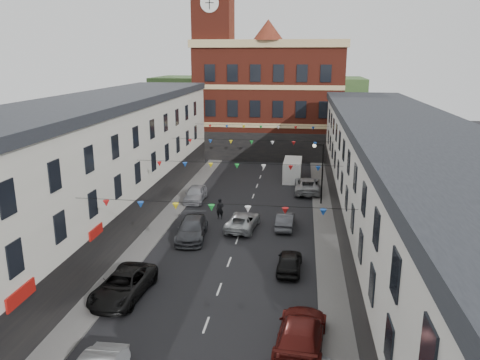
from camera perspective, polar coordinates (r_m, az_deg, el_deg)
The scene contains 19 objects.
ground at distance 33.20m, azimuth -1.33°, elevation -9.96°, with size 160.00×160.00×0.00m, color black.
pavement_left at distance 36.55m, azimuth -11.68°, elevation -7.74°, with size 1.80×64.00×0.15m, color #605E5B.
pavement_right at distance 34.71m, azimuth 10.66°, elevation -8.94°, with size 1.80×64.00×0.15m, color #605E5B.
terrace_left at distance 35.95m, azimuth -20.01°, elevation 0.13°, with size 8.40×56.00×10.70m.
terrace_right at distance 32.83m, azimuth 19.68°, elevation -2.10°, with size 8.40×56.00×9.70m.
civic_building at distance 68.11m, azimuth 3.65°, elevation 9.96°, with size 20.60×13.30×18.50m.
clock_tower at distance 65.90m, azimuth -3.21°, elevation 15.72°, with size 5.60×5.60×30.00m.
distant_hill at distance 92.60m, azimuth 2.19°, elevation 9.33°, with size 40.00×14.00×10.00m, color #2C4E24.
street_lamp at distance 44.92m, azimuth 9.73°, elevation 1.75°, with size 1.10×0.36×6.00m.
car_left_c at distance 29.32m, azimuth -14.05°, elevation -12.32°, with size 2.53×5.49×1.53m, color black.
car_left_d at distance 37.19m, azimuth -5.89°, elevation -5.94°, with size 2.18×5.35×1.55m, color #404248.
car_left_e at distance 46.42m, azimuth -5.46°, elevation -1.68°, with size 1.81×4.50×1.53m, color #96989F.
car_right_c at distance 24.22m, azimuth 7.41°, elevation -18.06°, with size 2.30×5.67×1.64m, color #5D1612.
car_right_d at distance 31.81m, azimuth 6.05°, elevation -9.87°, with size 1.58×3.93×1.34m, color black.
car_right_e at distance 39.34m, azimuth 5.56°, elevation -4.92°, with size 1.40×4.03×1.33m, color #47494E.
car_right_f at distance 49.74m, azimuth 8.22°, elevation -0.60°, with size 2.65×5.74×1.59m, color #9D9FA2.
moving_car at distance 38.98m, azimuth 0.32°, elevation -5.01°, with size 2.26×4.90×1.36m, color #B6BABD.
white_van at distance 54.56m, azimuth 6.42°, elevation 1.23°, with size 2.01×5.22×2.31m, color white.
pedestrian at distance 41.23m, azimuth -2.46°, elevation -3.53°, with size 0.68×0.44×1.86m, color black.
Camera 1 is at (4.75, -29.75, 13.95)m, focal length 35.00 mm.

